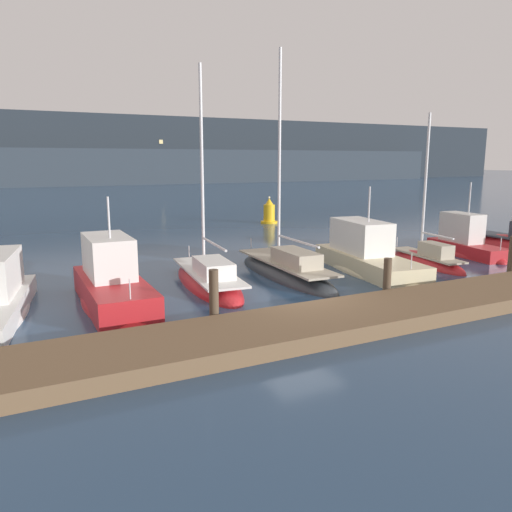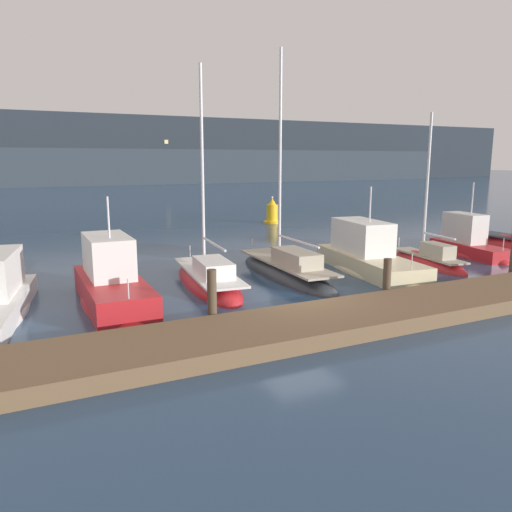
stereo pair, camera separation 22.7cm
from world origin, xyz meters
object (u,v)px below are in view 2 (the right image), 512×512
Objects in this scene: sailboat_berth_8 at (429,262)px; motorboat_berth_4 at (113,291)px; sailboat_berth_6 at (286,273)px; sailboat_berth_5 at (208,282)px; motorboat_berth_7 at (368,262)px; motorboat_berth_9 at (468,248)px; channel_buoy at (272,213)px.

motorboat_berth_4 is at bearing -179.91° from sailboat_berth_8.
sailboat_berth_6 is at bearing 7.38° from motorboat_berth_4.
motorboat_berth_7 is at bearing -6.15° from sailboat_berth_5.
motorboat_berth_9 is (7.00, 0.71, -0.02)m from motorboat_berth_7.
motorboat_berth_7 is at bearing -10.34° from sailboat_berth_6.
sailboat_berth_6 reaches higher than sailboat_berth_8.
sailboat_berth_6 is 7.15m from sailboat_berth_8.
motorboat_berth_9 is (10.73, 0.03, 0.26)m from sailboat_berth_6.
sailboat_berth_8 is 17.17m from channel_buoy.
sailboat_berth_5 reaches higher than sailboat_berth_8.
motorboat_berth_9 is at bearing -0.27° from sailboat_berth_5.
channel_buoy is at bearing 76.27° from motorboat_berth_7.
motorboat_berth_4 is 0.84× the size of sailboat_berth_8.
motorboat_berth_4 is at bearing -172.62° from sailboat_berth_6.
sailboat_berth_5 reaches higher than motorboat_berth_7.
sailboat_berth_6 reaches higher than sailboat_berth_5.
sailboat_berth_6 is 1.32× the size of motorboat_berth_7.
sailboat_berth_5 is at bearing 179.73° from motorboat_berth_9.
motorboat_berth_9 reaches higher than motorboat_berth_4.
motorboat_berth_4 is 7.40m from sailboat_berth_6.
sailboat_berth_5 is 1.20× the size of sailboat_berth_8.
sailboat_berth_6 is at bearing -1.58° from sailboat_berth_5.
sailboat_berth_5 is 7.24m from motorboat_berth_7.
sailboat_berth_5 is 0.91× the size of sailboat_berth_6.
channel_buoy is at bearing 87.45° from sailboat_berth_8.
sailboat_berth_6 is 18.03m from channel_buoy.
channel_buoy is (0.76, 17.14, 0.65)m from sailboat_berth_8.
sailboat_berth_6 is at bearing 169.66° from motorboat_berth_7.
sailboat_berth_6 is (3.47, -0.10, 0.02)m from sailboat_berth_5.
sailboat_berth_8 is at bearing -5.53° from sailboat_berth_5.
sailboat_berth_5 reaches higher than motorboat_berth_4.
motorboat_berth_9 is at bearing 0.16° from sailboat_berth_6.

